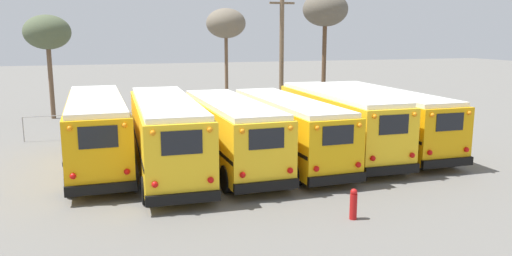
% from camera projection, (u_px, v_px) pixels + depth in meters
% --- Properties ---
extents(ground_plane, '(160.00, 160.00, 0.00)m').
position_uv_depth(ground_plane, '(256.00, 162.00, 23.54)').
color(ground_plane, '#66635E').
extents(school_bus_0, '(2.71, 10.55, 3.20)m').
position_uv_depth(school_bus_0, '(97.00, 129.00, 22.26)').
color(school_bus_0, '#E5A00C').
rests_on(school_bus_0, ground).
extents(school_bus_1, '(2.77, 10.50, 3.23)m').
position_uv_depth(school_bus_1, '(166.00, 133.00, 21.35)').
color(school_bus_1, yellow).
rests_on(school_bus_1, ground).
extents(school_bus_2, '(2.73, 9.66, 3.04)m').
position_uv_depth(school_bus_2, '(231.00, 131.00, 22.15)').
color(school_bus_2, yellow).
rests_on(school_bus_2, ground).
extents(school_bus_3, '(2.73, 10.09, 2.96)m').
position_uv_depth(school_bus_3, '(288.00, 128.00, 23.33)').
color(school_bus_3, '#EAAA0F').
rests_on(school_bus_3, ground).
extents(school_bus_4, '(2.57, 10.11, 3.18)m').
position_uv_depth(school_bus_4, '(338.00, 120.00, 24.58)').
color(school_bus_4, yellow).
rests_on(school_bus_4, ground).
extents(school_bus_5, '(2.58, 10.71, 3.06)m').
position_uv_depth(school_bus_5, '(382.00, 117.00, 25.96)').
color(school_bus_5, '#E5A00C').
rests_on(school_bus_5, ground).
extents(utility_pole, '(1.80, 0.31, 9.10)m').
position_uv_depth(utility_pole, '(282.00, 52.00, 34.89)').
color(utility_pole, brown).
rests_on(utility_pole, ground).
extents(bare_tree_0, '(3.17, 3.17, 7.23)m').
position_uv_depth(bare_tree_0, '(47.00, 33.00, 34.36)').
color(bare_tree_0, brown).
rests_on(bare_tree_0, ground).
extents(bare_tree_1, '(3.82, 3.82, 9.38)m').
position_uv_depth(bare_tree_1, '(325.00, 10.00, 42.00)').
color(bare_tree_1, brown).
rests_on(bare_tree_1, ground).
extents(bare_tree_2, '(3.00, 3.00, 7.83)m').
position_uv_depth(bare_tree_2, '(226.00, 24.00, 37.80)').
color(bare_tree_2, brown).
rests_on(bare_tree_2, ground).
extents(fence_line, '(22.26, 0.06, 1.42)m').
position_uv_depth(fence_line, '(218.00, 115.00, 30.82)').
color(fence_line, '#939399').
rests_on(fence_line, ground).
extents(fire_hydrant, '(0.24, 0.24, 1.03)m').
position_uv_depth(fire_hydrant, '(353.00, 204.00, 16.16)').
color(fire_hydrant, '#B21414').
rests_on(fire_hydrant, ground).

